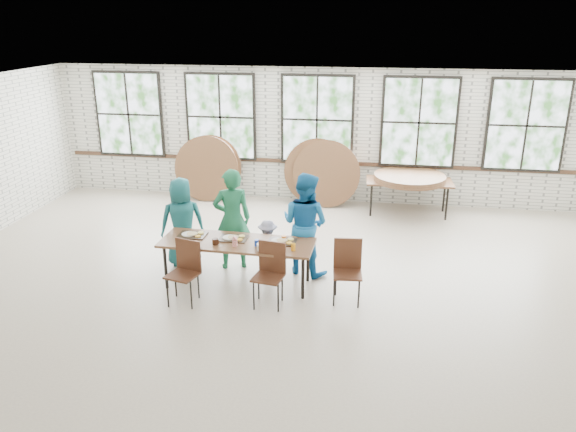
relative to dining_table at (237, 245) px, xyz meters
name	(u,v)px	position (x,y,z in m)	size (l,w,h in m)	color
room	(317,122)	(0.73, 4.47, 1.14)	(12.00, 12.00, 12.00)	#C1B19A
dining_table	(237,245)	(0.00, 0.00, 0.00)	(2.42, 0.88, 0.74)	brown
chair_near_left	(185,266)	(-0.63, -0.62, -0.13)	(0.51, 0.50, 0.95)	#4A2818
chair_near_right	(270,268)	(0.62, -0.49, -0.13)	(0.48, 0.47, 0.95)	#4A2818
chair_spare	(348,265)	(1.74, -0.20, -0.13)	(0.46, 0.44, 0.95)	#4A2818
adult_teal	(182,222)	(-1.11, 0.65, 0.07)	(0.74, 0.48, 1.52)	#1B5B68
adult_green	(232,219)	(-0.24, 0.65, 0.17)	(0.63, 0.41, 1.73)	#1A643F
toddler	(268,245)	(0.36, 0.65, -0.25)	(0.56, 0.32, 0.87)	#1B1542
adult_blue	(305,224)	(0.98, 0.65, 0.17)	(0.83, 0.65, 1.71)	#1766A6
storage_table	(409,183)	(2.79, 3.87, 0.00)	(1.83, 0.81, 0.74)	brown
tabletop_clutter	(242,241)	(0.09, -0.03, 0.08)	(1.94, 0.64, 0.11)	black
round_tops_stacked	(410,178)	(2.79, 3.87, 0.12)	(1.50, 1.50, 0.13)	brown
round_tops_leaning	(264,171)	(-0.42, 4.18, 0.05)	(4.26, 0.45, 1.49)	brown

